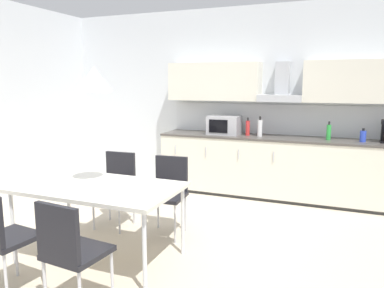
{
  "coord_description": "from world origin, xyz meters",
  "views": [
    {
      "loc": [
        1.72,
        -3.29,
        1.69
      ],
      "look_at": [
        0.15,
        0.62,
        1.0
      ],
      "focal_mm": 35.0,
      "sensor_mm": 36.0,
      "label": 1
    }
  ],
  "objects_px": {
    "microwave": "(224,125)",
    "bottle_blue": "(363,136)",
    "bottle_white": "(260,128)",
    "chair_far_right": "(169,187)",
    "chair_far_left": "(117,181)",
    "chair_near_right": "(69,246)",
    "pendant_lamp": "(94,79)",
    "bottle_green": "(329,132)",
    "dining_table": "(99,190)",
    "bottle_red": "(248,128)"
  },
  "relations": [
    {
      "from": "chair_near_right",
      "to": "bottle_white",
      "type": "bearing_deg",
      "value": 79.25
    },
    {
      "from": "bottle_white",
      "to": "chair_far_right",
      "type": "relative_size",
      "value": 0.34
    },
    {
      "from": "dining_table",
      "to": "chair_far_left",
      "type": "xyz_separation_m",
      "value": [
        -0.34,
        0.83,
        -0.16
      ]
    },
    {
      "from": "chair_far_left",
      "to": "chair_far_right",
      "type": "xyz_separation_m",
      "value": [
        0.68,
        -0.0,
        0.0
      ]
    },
    {
      "from": "dining_table",
      "to": "chair_far_right",
      "type": "bearing_deg",
      "value": 67.87
    },
    {
      "from": "bottle_white",
      "to": "pendant_lamp",
      "type": "distance_m",
      "value": 2.86
    },
    {
      "from": "bottle_white",
      "to": "pendant_lamp",
      "type": "xyz_separation_m",
      "value": [
        -0.98,
        -2.6,
        0.69
      ]
    },
    {
      "from": "bottle_green",
      "to": "bottle_red",
      "type": "distance_m",
      "value": 1.14
    },
    {
      "from": "microwave",
      "to": "bottle_blue",
      "type": "distance_m",
      "value": 1.95
    },
    {
      "from": "microwave",
      "to": "bottle_white",
      "type": "xyz_separation_m",
      "value": [
        0.56,
        -0.04,
        -0.01
      ]
    },
    {
      "from": "bottle_white",
      "to": "bottle_red",
      "type": "bearing_deg",
      "value": 169.91
    },
    {
      "from": "dining_table",
      "to": "chair_far_left",
      "type": "distance_m",
      "value": 0.91
    },
    {
      "from": "microwave",
      "to": "chair_far_right",
      "type": "height_order",
      "value": "microwave"
    },
    {
      "from": "bottle_blue",
      "to": "chair_far_right",
      "type": "relative_size",
      "value": 0.21
    },
    {
      "from": "bottle_blue",
      "to": "pendant_lamp",
      "type": "xyz_separation_m",
      "value": [
        -2.37,
        -2.6,
        0.74
      ]
    },
    {
      "from": "microwave",
      "to": "chair_far_left",
      "type": "relative_size",
      "value": 0.55
    },
    {
      "from": "chair_far_left",
      "to": "chair_near_right",
      "type": "height_order",
      "value": "same"
    },
    {
      "from": "bottle_white",
      "to": "chair_near_right",
      "type": "relative_size",
      "value": 0.34
    },
    {
      "from": "bottle_white",
      "to": "dining_table",
      "type": "relative_size",
      "value": 0.2
    },
    {
      "from": "dining_table",
      "to": "pendant_lamp",
      "type": "bearing_deg",
      "value": 45.0
    },
    {
      "from": "bottle_green",
      "to": "dining_table",
      "type": "bearing_deg",
      "value": -126.51
    },
    {
      "from": "bottle_red",
      "to": "dining_table",
      "type": "height_order",
      "value": "bottle_red"
    },
    {
      "from": "bottle_green",
      "to": "chair_far_right",
      "type": "bearing_deg",
      "value": -131.8
    },
    {
      "from": "chair_near_right",
      "to": "pendant_lamp",
      "type": "height_order",
      "value": "pendant_lamp"
    },
    {
      "from": "bottle_green",
      "to": "chair_far_right",
      "type": "relative_size",
      "value": 0.3
    },
    {
      "from": "chair_far_left",
      "to": "bottle_white",
      "type": "bearing_deg",
      "value": 53.15
    },
    {
      "from": "chair_far_right",
      "to": "bottle_green",
      "type": "bearing_deg",
      "value": 48.2
    },
    {
      "from": "microwave",
      "to": "chair_far_right",
      "type": "relative_size",
      "value": 0.55
    },
    {
      "from": "bottle_blue",
      "to": "dining_table",
      "type": "distance_m",
      "value": 3.53
    },
    {
      "from": "microwave",
      "to": "chair_far_left",
      "type": "height_order",
      "value": "microwave"
    },
    {
      "from": "chair_far_right",
      "to": "pendant_lamp",
      "type": "distance_m",
      "value": 1.49
    },
    {
      "from": "dining_table",
      "to": "chair_far_right",
      "type": "distance_m",
      "value": 0.91
    },
    {
      "from": "microwave",
      "to": "bottle_white",
      "type": "relative_size",
      "value": 1.61
    },
    {
      "from": "dining_table",
      "to": "pendant_lamp",
      "type": "xyz_separation_m",
      "value": [
        0.0,
        0.0,
        1.04
      ]
    },
    {
      "from": "bottle_white",
      "to": "bottle_red",
      "type": "distance_m",
      "value": 0.19
    },
    {
      "from": "bottle_white",
      "to": "bottle_blue",
      "type": "bearing_deg",
      "value": 0.17
    },
    {
      "from": "chair_far_right",
      "to": "bottle_red",
      "type": "bearing_deg",
      "value": 75.78
    },
    {
      "from": "bottle_red",
      "to": "chair_far_left",
      "type": "xyz_separation_m",
      "value": [
        -1.14,
        -1.81,
        -0.49
      ]
    },
    {
      "from": "bottle_blue",
      "to": "dining_table",
      "type": "relative_size",
      "value": 0.12
    },
    {
      "from": "bottle_blue",
      "to": "bottle_green",
      "type": "relative_size",
      "value": 0.71
    },
    {
      "from": "chair_far_left",
      "to": "bottle_green",
      "type": "bearing_deg",
      "value": 38.13
    },
    {
      "from": "bottle_blue",
      "to": "chair_near_right",
      "type": "relative_size",
      "value": 0.21
    },
    {
      "from": "chair_far_right",
      "to": "pendant_lamp",
      "type": "xyz_separation_m",
      "value": [
        -0.34,
        -0.83,
        1.19
      ]
    },
    {
      "from": "bottle_white",
      "to": "chair_far_right",
      "type": "height_order",
      "value": "bottle_white"
    },
    {
      "from": "bottle_white",
      "to": "bottle_green",
      "type": "bearing_deg",
      "value": 1.13
    },
    {
      "from": "bottle_blue",
      "to": "dining_table",
      "type": "height_order",
      "value": "bottle_blue"
    },
    {
      "from": "chair_near_right",
      "to": "pendant_lamp",
      "type": "bearing_deg",
      "value": 111.99
    },
    {
      "from": "chair_near_right",
      "to": "pendant_lamp",
      "type": "xyz_separation_m",
      "value": [
        -0.33,
        0.83,
        1.19
      ]
    },
    {
      "from": "microwave",
      "to": "bottle_blue",
      "type": "relative_size",
      "value": 2.62
    },
    {
      "from": "bottle_white",
      "to": "bottle_green",
      "type": "distance_m",
      "value": 0.95
    }
  ]
}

